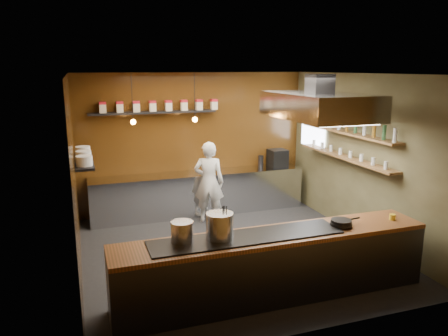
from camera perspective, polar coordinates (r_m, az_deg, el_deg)
name	(u,v)px	position (r m, az deg, el deg)	size (l,w,h in m)	color
floor	(234,251)	(7.67, 1.26, -10.83)	(5.00, 5.00, 0.00)	black
back_wall	(195,143)	(9.54, -3.85, 3.32)	(5.00, 5.00, 0.00)	#3C210B
left_wall	(74,179)	(6.78, -18.95, -1.36)	(5.00, 5.00, 0.00)	#3C210B
right_wall	(362,157)	(8.38, 17.61, 1.38)	(5.00, 5.00, 0.00)	#494529
ceiling	(235,74)	(7.02, 1.38, 12.19)	(5.00, 5.00, 0.00)	silver
window_pane	(313,124)	(9.69, 11.59, 5.63)	(1.00, 1.00, 0.00)	white
prep_counter	(199,193)	(9.46, -3.24, -3.27)	(4.60, 0.65, 0.90)	silver
pass_counter	(274,265)	(6.14, 6.49, -12.51)	(4.40, 0.72, 0.94)	#38383D
tin_shelf	(153,112)	(9.12, -9.20, 7.18)	(2.60, 0.26, 0.04)	black
plate_shelf	(84,161)	(7.74, -17.83, 0.83)	(0.30, 1.40, 0.04)	black
bottle_shelf_upper	(347,132)	(8.45, 15.73, 4.50)	(0.26, 2.80, 0.04)	brown
bottle_shelf_lower	(345,157)	(8.53, 15.53, 1.38)	(0.26, 2.80, 0.04)	brown
extractor_hood	(319,105)	(7.24, 12.28, 8.00)	(1.20, 2.00, 0.72)	#38383D
pendant_left	(133,119)	(8.40, -11.79, 6.26)	(0.10, 0.10, 0.95)	black
pendant_right	(195,117)	(8.63, -3.82, 6.67)	(0.10, 0.10, 0.95)	black
storage_tins	(160,106)	(9.13, -8.30, 8.05)	(2.43, 0.13, 0.22)	beige
plate_stacks	(83,156)	(7.73, -17.89, 1.56)	(0.26, 1.16, 0.16)	white
bottles	(347,125)	(8.44, 15.78, 5.44)	(0.06, 2.66, 0.24)	silver
wine_glasses	(345,153)	(8.52, 15.57, 1.94)	(0.07, 2.37, 0.13)	silver
stockpot_large	(220,226)	(5.65, -0.58, -7.59)	(0.36, 0.36, 0.35)	silver
stockpot_small	(182,232)	(5.60, -5.49, -8.28)	(0.29, 0.29, 0.27)	silver
utensil_crock	(225,229)	(5.75, 0.09, -8.01)	(0.15, 0.15, 0.20)	silver
frying_pan	(341,222)	(6.39, 15.09, -6.87)	(0.48, 0.31, 0.08)	black
butter_jar	(392,217)	(6.89, 21.14, -6.00)	(0.09, 0.09, 0.08)	yellow
espresso_machine	(277,158)	(10.00, 7.00, 1.32)	(0.38, 0.37, 0.38)	black
chef	(209,182)	(8.83, -1.98, -1.86)	(0.61, 0.40, 1.67)	white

